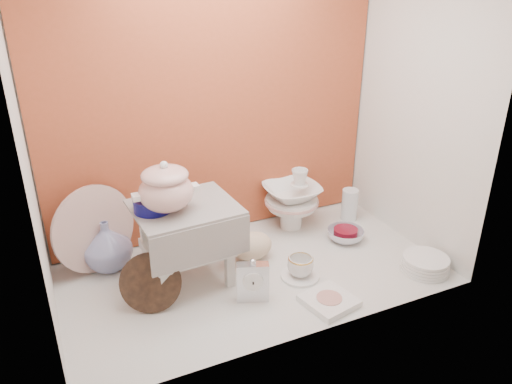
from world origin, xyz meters
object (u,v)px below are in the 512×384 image
step_stool (187,244)px  mantel_clock (253,280)px  gold_rim_teacup (300,266)px  dinner_plate_stack (425,264)px  plush_pig (252,246)px  floral_platter (94,229)px  blue_white_vase (107,245)px  crystal_bowl (345,235)px  soup_tureen (166,187)px  porcelain_tower (292,199)px

step_stool → mantel_clock: step_stool is taller
step_stool → gold_rim_teacup: size_ratio=3.61×
dinner_plate_stack → gold_rim_teacup: bearing=160.9°
plush_pig → dinner_plate_stack: bearing=-18.8°
mantel_clock → plush_pig: mantel_clock is taller
floral_platter → blue_white_vase: 0.10m
mantel_clock → plush_pig: (0.13, 0.31, -0.02)m
blue_white_vase → crystal_bowl: blue_white_vase is taller
soup_tureen → plush_pig: (0.43, 0.06, -0.43)m
floral_platter → step_stool: bearing=-38.3°
mantel_clock → plush_pig: bearing=87.6°
porcelain_tower → plush_pig: bearing=-147.1°
floral_platter → gold_rim_teacup: bearing=-29.8°
step_stool → crystal_bowl: step_stool is taller
floral_platter → crystal_bowl: 1.30m
gold_rim_teacup → dinner_plate_stack: bearing=-19.1°
step_stool → gold_rim_teacup: (0.49, -0.20, -0.13)m
mantel_clock → dinner_plate_stack: 0.88m
gold_rim_teacup → porcelain_tower: size_ratio=0.36×
floral_platter → gold_rim_teacup: 1.00m
floral_platter → blue_white_vase: bearing=-25.8°
mantel_clock → gold_rim_teacup: mantel_clock is taller
step_stool → soup_tureen: bearing=-167.2°
step_stool → crystal_bowl: 0.90m
blue_white_vase → plush_pig: (0.67, -0.23, -0.05)m
step_stool → blue_white_vase: step_stool is taller
floral_platter → dinner_plate_stack: bearing=-25.7°
floral_platter → gold_rim_teacup: (0.86, -0.49, -0.15)m
mantel_clock → porcelain_tower: bearing=69.1°
step_stool → soup_tureen: soup_tureen is taller
soup_tureen → dinner_plate_stack: (1.16, -0.38, -0.47)m
crystal_bowl → porcelain_tower: bearing=127.4°
step_stool → plush_pig: size_ratio=1.67×
step_stool → porcelain_tower: step_stool is taller
plush_pig → floral_platter: bearing=173.2°
step_stool → floral_platter: bearing=138.3°
blue_white_vase → step_stool: bearing=-39.7°
plush_pig → crystal_bowl: bearing=9.0°
step_stool → plush_pig: bearing=3.1°
dinner_plate_stack → plush_pig: bearing=148.7°
gold_rim_teacup → crystal_bowl: bearing=27.6°
floral_platter → plush_pig: floral_platter is taller
mantel_clock → dinner_plate_stack: size_ratio=0.87×
soup_tureen → porcelain_tower: bearing=20.4°
soup_tureen → mantel_clock: 0.56m
gold_rim_teacup → crystal_bowl: (0.40, 0.21, -0.03)m
floral_platter → blue_white_vase: (0.04, -0.02, -0.09)m
floral_platter → mantel_clock: floral_platter is taller
mantel_clock → step_stool: bearing=149.6°
plush_pig → dinner_plate_stack: 0.86m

